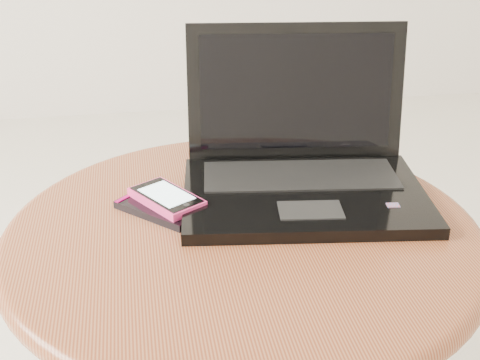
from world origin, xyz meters
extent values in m
cylinder|color=maroon|center=(0.00, -0.05, 0.52)|extent=(0.65, 0.65, 0.03)
torus|color=maroon|center=(0.00, -0.05, 0.52)|extent=(0.68, 0.68, 0.03)
cube|color=black|center=(0.11, 0.00, 0.55)|extent=(0.39, 0.29, 0.02)
cube|color=black|center=(0.11, 0.05, 0.56)|extent=(0.31, 0.15, 0.00)
cube|color=black|center=(0.10, -0.06, 0.56)|extent=(0.10, 0.07, 0.00)
cube|color=red|center=(0.22, -0.07, 0.56)|extent=(0.02, 0.02, 0.00)
cube|color=black|center=(0.13, 0.14, 0.67)|extent=(0.35, 0.08, 0.22)
cube|color=black|center=(0.12, 0.14, 0.67)|extent=(0.31, 0.06, 0.18)
cube|color=black|center=(-0.11, 0.01, 0.54)|extent=(0.14, 0.14, 0.01)
cube|color=#A70058|center=(-0.15, 0.05, 0.55)|extent=(0.05, 0.05, 0.00)
cube|color=#F73683|center=(-0.10, 0.01, 0.56)|extent=(0.11, 0.13, 0.01)
cube|color=black|center=(-0.10, 0.01, 0.56)|extent=(0.10, 0.12, 0.00)
cube|color=#CBEFF8|center=(-0.10, 0.01, 0.56)|extent=(0.08, 0.09, 0.00)
cylinder|color=black|center=(-0.07, -0.03, 0.56)|extent=(0.01, 0.01, 0.00)
camera|label=1|loc=(-0.14, -0.85, 0.99)|focal=49.39mm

